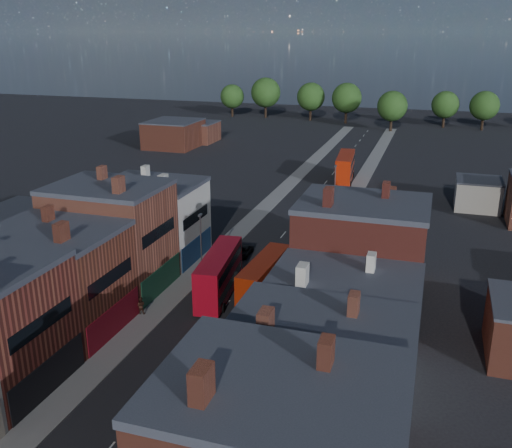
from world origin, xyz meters
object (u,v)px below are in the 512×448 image
Objects in this scene: bus_2 at (345,167)px; car_3 at (303,229)px; ped_3 at (290,318)px; bus_0 at (219,273)px; bus_1 at (264,278)px; car_2 at (243,252)px; ped_1 at (141,305)px; car_1 at (213,353)px.

bus_2 is 2.77× the size of car_3.
ped_3 reaches higher than car_3.
bus_0 is 1.09× the size of bus_1.
ped_3 is at bearing -57.18° from car_2.
ped_3 is at bearing -86.99° from car_3.
bus_1 is 6.68m from ped_3.
ped_3 is (5.16, -27.61, 0.24)m from car_3.
ped_1 is at bearing -140.12° from bus_0.
bus_0 reaches higher than car_1.
bus_2 reaches higher than car_1.
car_1 is at bearing 162.99° from ped_3.
bus_0 is 55.59m from bus_2.
car_1 is at bearing -90.64° from bus_1.
bus_1 is 7.00× the size of ped_3.
bus_0 is at bearing 80.33° from ped_3.
bus_1 is at bearing -94.76° from bus_2.
bus_1 is 2.39× the size of car_3.
bus_2 is 8.12× the size of ped_3.
bus_2 reaches higher than ped_1.
bus_2 is 3.64× the size of car_1.
car_1 is at bearing -95.49° from bus_2.
bus_1 is at bearing -60.84° from car_2.
bus_1 is at bearing 93.96° from car_1.
bus_1 is at bearing 0.68° from bus_0.
car_3 is (-0.13, 35.63, 0.09)m from car_1.
bus_2 is 59.82m from ped_3.
bus_0 is 2.60× the size of car_3.
bus_0 is 23.80m from car_3.
bus_1 is 54.70m from bus_2.
bus_0 is 10.30m from ped_3.
bus_0 is 7.63× the size of ped_3.
bus_1 is 0.86× the size of bus_2.
ped_1 is (-6.20, -6.65, -1.69)m from bus_0.
bus_2 reaches higher than bus_1.
car_3 is 28.09m from ped_3.
bus_2 is 67.69m from car_1.
car_1 is at bearing -77.13° from car_2.
car_1 is 11.80m from ped_1.
car_3 is (4.04, 23.36, -2.07)m from bus_0.
ped_1 reaches higher than ped_3.
bus_1 is 22.78m from car_3.
car_1 is 35.63m from car_3.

